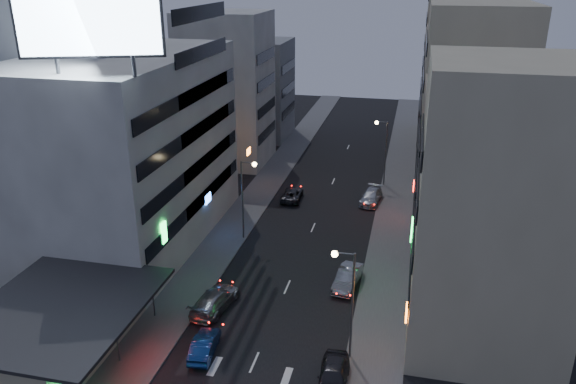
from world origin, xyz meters
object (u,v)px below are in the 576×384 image
(parked_car_left, at_px, (292,194))
(road_car_blue, at_px, (204,345))
(parked_car_right_far, at_px, (371,197))
(parked_car_right_near, at_px, (333,376))
(parked_car_right_mid, at_px, (348,278))
(road_car_silver, at_px, (215,300))

(parked_car_left, height_order, road_car_blue, road_car_blue)
(road_car_blue, bearing_deg, parked_car_right_far, -112.75)
(parked_car_right_near, height_order, parked_car_right_far, parked_car_right_near)
(parked_car_right_mid, distance_m, parked_car_left, 19.64)
(parked_car_left, relative_size, road_car_silver, 0.84)
(parked_car_left, height_order, parked_car_right_far, parked_car_right_far)
(parked_car_right_mid, bearing_deg, parked_car_right_far, 96.30)
(parked_car_left, bearing_deg, road_car_silver, 84.38)
(parked_car_right_mid, bearing_deg, road_car_blue, -120.36)
(parked_car_right_far, distance_m, road_car_blue, 31.22)
(road_car_blue, height_order, road_car_silver, road_car_silver)
(parked_car_right_far, bearing_deg, parked_car_left, -165.91)
(parked_car_right_near, xyz_separation_m, parked_car_right_mid, (-0.66, 12.42, -0.02))
(parked_car_right_mid, height_order, road_car_blue, parked_car_right_mid)
(road_car_blue, relative_size, road_car_silver, 0.75)
(parked_car_right_mid, xyz_separation_m, parked_car_right_far, (0.32, 18.79, -0.06))
(road_car_blue, bearing_deg, parked_car_right_mid, -133.81)
(parked_car_right_near, height_order, road_car_blue, parked_car_right_near)
(parked_car_right_far, distance_m, road_car_silver, 26.50)
(road_car_silver, bearing_deg, road_car_blue, 110.88)
(parked_car_left, distance_m, road_car_blue, 28.74)
(parked_car_right_far, xyz_separation_m, road_car_blue, (-8.90, -29.93, -0.04))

